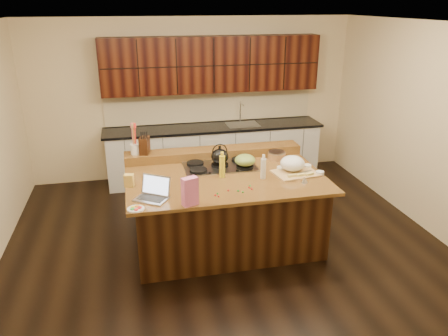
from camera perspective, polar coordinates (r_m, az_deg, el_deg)
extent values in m
cube|color=black|center=(5.77, 0.11, -9.54)|extent=(5.50, 5.00, 0.01)
cube|color=silver|center=(4.97, 0.13, 18.46)|extent=(5.50, 5.00, 0.01)
cube|color=beige|center=(7.60, -4.07, 8.98)|extent=(5.50, 0.01, 2.70)
cube|color=beige|center=(3.02, 10.76, -10.80)|extent=(5.50, 0.01, 2.70)
cube|color=beige|center=(6.38, 25.12, 4.70)|extent=(0.01, 5.00, 2.70)
cube|color=black|center=(5.55, 0.11, -5.58)|extent=(2.22, 1.42, 0.88)
cube|color=black|center=(5.36, 0.12, -1.18)|extent=(2.40, 1.60, 0.04)
cube|color=black|center=(5.98, -1.35, 2.00)|extent=(2.40, 0.30, 0.12)
cube|color=gray|center=(5.63, -0.55, 0.18)|extent=(0.92, 0.52, 0.02)
cylinder|color=black|center=(5.69, -3.78, 0.61)|extent=(0.22, 0.22, 0.03)
cylinder|color=black|center=(5.80, 2.08, 1.06)|extent=(0.22, 0.22, 0.03)
cylinder|color=black|center=(5.45, -3.36, -0.32)|extent=(0.22, 0.22, 0.03)
cylinder|color=black|center=(5.57, 2.75, 0.17)|extent=(0.22, 0.22, 0.03)
cylinder|color=black|center=(5.62, -0.55, 0.39)|extent=(0.22, 0.22, 0.03)
cube|color=silver|center=(7.57, -1.27, 1.90)|extent=(3.60, 0.62, 0.90)
cube|color=black|center=(7.43, -1.30, 5.33)|extent=(3.70, 0.66, 0.04)
cube|color=gray|center=(7.53, 2.45, 5.66)|extent=(0.55, 0.42, 0.01)
cylinder|color=gray|center=(7.66, 2.13, 7.34)|extent=(0.02, 0.02, 0.36)
cube|color=black|center=(7.36, -1.60, 13.38)|extent=(3.60, 0.34, 0.90)
cube|color=beige|center=(7.65, -1.77, 7.96)|extent=(3.60, 0.03, 0.50)
ellipsoid|color=black|center=(5.58, -0.56, 1.52)|extent=(0.29, 0.29, 0.20)
ellipsoid|color=olive|center=(5.54, 2.76, 1.04)|extent=(0.28, 0.28, 0.15)
cube|color=#B7B7BC|center=(4.77, -9.48, -4.04)|extent=(0.41, 0.38, 0.02)
cube|color=black|center=(4.77, -9.48, -3.93)|extent=(0.32, 0.27, 0.00)
cube|color=#B7B7BC|center=(4.82, -8.87, -2.21)|extent=(0.32, 0.25, 0.22)
cube|color=silver|center=(4.81, -8.90, -2.23)|extent=(0.29, 0.22, 0.19)
cylinder|color=gold|center=(5.27, -0.24, 0.20)|extent=(0.09, 0.09, 0.27)
cylinder|color=silver|center=(5.25, 5.15, -0.07)|extent=(0.07, 0.07, 0.25)
cube|color=tan|center=(5.46, 9.34, -0.69)|extent=(0.57, 0.45, 0.02)
ellipsoid|color=white|center=(5.48, 8.93, 0.61)|extent=(0.30, 0.30, 0.19)
cube|color=#EDD872|center=(5.31, 8.88, -0.99)|extent=(0.11, 0.03, 0.03)
cube|color=#EDD872|center=(5.35, 10.02, -0.88)|extent=(0.11, 0.03, 0.03)
cube|color=#EDD872|center=(5.40, 11.14, -0.78)|extent=(0.11, 0.03, 0.03)
cylinder|color=gray|center=(5.48, 10.53, -0.50)|extent=(0.20, 0.08, 0.01)
cylinder|color=white|center=(5.57, 7.43, -0.05)|extent=(0.11, 0.11, 0.04)
cylinder|color=white|center=(5.50, 12.43, -0.65)|extent=(0.12, 0.12, 0.04)
cylinder|color=white|center=(5.69, 10.84, 0.22)|extent=(0.11, 0.11, 0.04)
cylinder|color=#996B3F|center=(5.94, 6.88, 1.58)|extent=(0.24, 0.24, 0.09)
cone|color=silver|center=(5.23, 10.48, -1.50)|extent=(0.10, 0.10, 0.07)
cube|color=pink|center=(4.55, -4.47, -3.07)|extent=(0.18, 0.14, 0.31)
cylinder|color=white|center=(4.59, -11.44, -5.25)|extent=(0.22, 0.22, 0.01)
cube|color=#E3BA50|center=(5.13, -12.29, -1.60)|extent=(0.12, 0.10, 0.15)
cylinder|color=white|center=(5.84, -11.53, 2.44)|extent=(0.15, 0.15, 0.14)
cube|color=black|center=(5.82, -10.34, 2.92)|extent=(0.16, 0.21, 0.22)
ellipsoid|color=red|center=(4.96, 3.65, -2.75)|extent=(0.02, 0.02, 0.02)
ellipsoid|color=#198C26|center=(4.84, -0.86, -3.36)|extent=(0.02, 0.02, 0.02)
ellipsoid|color=red|center=(4.92, 0.56, -2.94)|extent=(0.02, 0.02, 0.02)
ellipsoid|color=#198C26|center=(4.91, 1.85, -2.99)|extent=(0.02, 0.02, 0.02)
ellipsoid|color=red|center=(5.00, 3.32, -2.54)|extent=(0.02, 0.02, 0.02)
ellipsoid|color=#198C26|center=(5.05, 3.42, -2.33)|extent=(0.02, 0.02, 0.02)
ellipsoid|color=red|center=(4.80, -1.13, -3.57)|extent=(0.02, 0.02, 0.02)
ellipsoid|color=#198C26|center=(4.88, 2.47, -3.14)|extent=(0.02, 0.02, 0.02)
ellipsoid|color=red|center=(4.77, -0.71, -3.73)|extent=(0.02, 0.02, 0.02)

